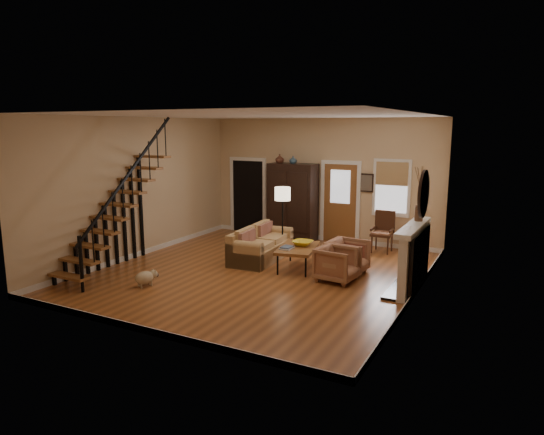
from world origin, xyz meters
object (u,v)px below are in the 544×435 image
at_px(armchair_left, 338,264).
at_px(coffee_table, 298,258).
at_px(armoire, 293,202).
at_px(floor_lamp, 282,221).
at_px(side_chair, 382,232).
at_px(sofa, 261,244).
at_px(armchair_right, 347,257).

bearing_deg(armchair_left, coffee_table, 74.86).
distance_m(armoire, floor_lamp, 1.63).
bearing_deg(armchair_left, side_chair, 1.39).
relative_size(armoire, coffee_table, 1.62).
relative_size(sofa, floor_lamp, 1.19).
distance_m(coffee_table, armchair_left, 1.15).
bearing_deg(armoire, floor_lamp, -73.49).
distance_m(armoire, sofa, 2.30).
bearing_deg(side_chair, coffee_table, -119.18).
bearing_deg(armchair_left, sofa, 77.78).
relative_size(armoire, armchair_right, 2.65).
bearing_deg(side_chair, armchair_right, -95.02).
bearing_deg(sofa, armchair_left, -21.64).
relative_size(sofa, armchair_left, 2.53).
xyz_separation_m(armchair_right, side_chair, (0.18, 2.09, 0.15)).
distance_m(armoire, coffee_table, 2.89).
bearing_deg(armchair_right, armchair_left, -176.43).
xyz_separation_m(armoire, coffee_table, (1.29, -2.46, -0.80)).
xyz_separation_m(sofa, coffee_table, (1.06, -0.28, -0.12)).
bearing_deg(armoire, side_chair, -4.48).
height_order(armoire, coffee_table, armoire).
distance_m(coffee_table, side_chair, 2.61).
distance_m(coffee_table, armchair_right, 1.10).
bearing_deg(floor_lamp, sofa, -109.94).
bearing_deg(floor_lamp, armchair_left, -34.83).
bearing_deg(armchair_left, floor_lamp, 60.65).
bearing_deg(coffee_table, armchair_left, -20.62).
distance_m(armchair_left, floor_lamp, 2.36).
height_order(sofa, armchair_right, sofa).
bearing_deg(floor_lamp, coffee_table, -47.99).
height_order(armoire, floor_lamp, armoire).
bearing_deg(armchair_right, sofa, 91.39).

